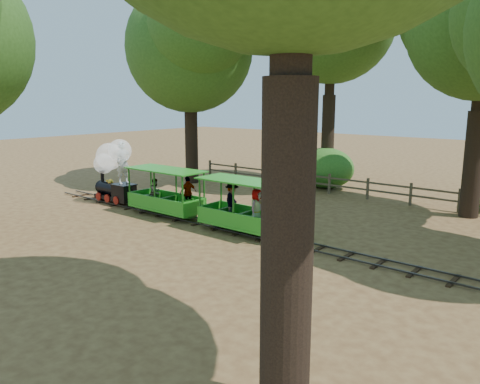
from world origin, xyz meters
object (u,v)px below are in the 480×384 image
Objects in this scene: locomotive at (113,166)px; carriage_rear at (243,209)px; carriage_front at (168,197)px; fence at (348,185)px.

carriage_rear is at bearing -0.28° from locomotive.
carriage_rear is at bearing 0.08° from carriage_front.
fence is at bearing 64.26° from carriage_front.
carriage_front is 1.00× the size of carriage_rear.
locomotive is 0.16× the size of fence.
fence is at bearing 46.71° from locomotive.
fence is (7.46, 7.92, -1.10)m from locomotive.
carriage_front is 0.19× the size of fence.
carriage_rear is 0.19× the size of fence.
locomotive is at bearing 179.72° from carriage_rear.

